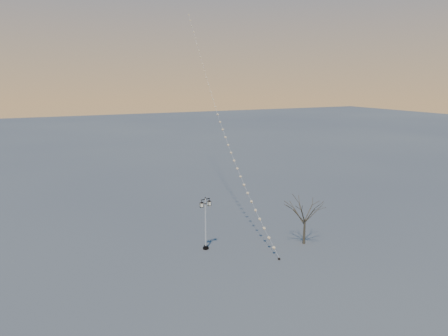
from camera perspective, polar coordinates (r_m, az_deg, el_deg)
ground at (r=34.11m, az=2.84°, el=-12.76°), size 300.00×300.00×0.00m
street_lamp at (r=34.78m, az=-2.66°, el=-7.56°), size 1.19×0.58×4.75m
bare_tree at (r=36.49m, az=11.57°, el=-6.31°), size 2.56×2.56×4.24m
kite_train at (r=48.10m, az=-0.56°, el=9.87°), size 6.55×36.67×24.96m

